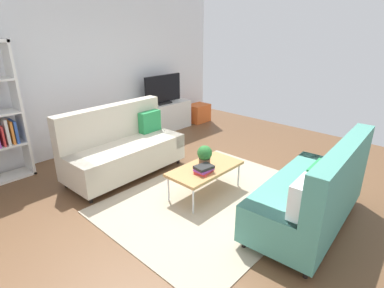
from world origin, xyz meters
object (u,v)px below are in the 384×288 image
Objects in this scene: table_book_0 at (204,171)px; bottle_0 at (149,103)px; couch_beige at (123,148)px; couch_green at (314,193)px; tv_console at (163,117)px; coffee_table at (205,169)px; tv at (163,90)px; potted_plant at (205,155)px; storage_trunk at (199,113)px; vase_0 at (141,105)px.

bottle_0 reaches higher than table_book_0.
couch_beige is 0.99× the size of couch_green.
tv_console is (1.93, 1.17, -0.12)m from couch_beige.
coffee_table is 0.18m from table_book_0.
couch_green is at bearing -71.99° from table_book_0.
couch_green is at bearing -107.38° from tv.
table_book_0 is (-1.68, -2.69, 0.12)m from tv_console.
tv is 2.97m from potted_plant.
bottle_0 is at bearing 66.56° from coffee_table.
coffee_table is at bearing -136.63° from storage_trunk.
bottle_0 is (1.50, 1.13, 0.29)m from couch_beige.
vase_0 is (0.67, 4.06, 0.26)m from couch_green.
tv_console is 3.17m from table_book_0.
storage_trunk is (2.35, 3.91, -0.23)m from couch_green.
couch_beige is at bearing 106.66° from potted_plant.
vase_0 is (1.35, 1.22, 0.27)m from couch_beige.
bottle_0 is (-0.43, -0.02, -0.22)m from tv.
potted_plant is at bearing 104.76° from couch_beige.
vase_0 is at bearing 174.90° from storage_trunk.
coffee_table is 0.20m from potted_plant.
table_book_0 reaches higher than storage_trunk.
tv reaches higher than potted_plant.
storage_trunk is at bearing 55.00° from couch_green.
potted_plant is at bearing 38.66° from table_book_0.
couch_green is (0.68, -2.84, 0.01)m from couch_beige.
storage_trunk is at bearing 42.93° from table_book_0.
potted_plant is 1.72× the size of bottle_0.
couch_green is 1.45m from coffee_table.
storage_trunk is at bearing 43.18° from potted_plant.
bottle_0 reaches higher than potted_plant.
potted_plant is at bearing -136.82° from storage_trunk.
tv_console is 10.41× the size of vase_0.
vase_0 reaches higher than tv_console.
tv_console reaches higher than storage_trunk.
vase_0 reaches higher than table_book_0.
tv_console is 0.60m from bottle_0.
bottle_0 is (1.25, 2.65, 0.29)m from table_book_0.
potted_plant is 1.27× the size of table_book_0.
vase_0 is (1.10, 2.74, 0.27)m from table_book_0.
tv is 0.63m from vase_0.
table_book_0 reaches higher than coffee_table.
vase_0 is (-0.58, 0.07, -0.24)m from tv.
couch_green is at bearing -107.30° from tv_console.
couch_beige is 8.03× the size of table_book_0.
couch_beige reaches higher than tv_console.
storage_trunk is 3.60m from potted_plant.
coffee_table is at bearing 33.66° from table_book_0.
tv is at bearing 2.65° from bottle_0.
couch_green reaches higher than vase_0.
storage_trunk is at bearing -162.42° from couch_beige.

